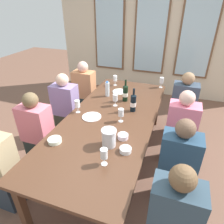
% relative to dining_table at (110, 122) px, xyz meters
% --- Properties ---
extents(ground_plane, '(12.00, 12.00, 0.00)m').
position_rel_dining_table_xyz_m(ground_plane, '(0.00, 0.00, -0.68)').
color(ground_plane, brown).
extents(back_wall_with_windows, '(4.29, 0.10, 2.90)m').
position_rel_dining_table_xyz_m(back_wall_with_windows, '(0.00, 2.65, 0.77)').
color(back_wall_with_windows, beige).
rests_on(back_wall_with_windows, ground).
extents(dining_table, '(1.09, 2.60, 0.74)m').
position_rel_dining_table_xyz_m(dining_table, '(0.00, 0.00, 0.00)').
color(dining_table, '#523322').
rests_on(dining_table, ground).
extents(white_plate_0, '(0.23, 0.23, 0.01)m').
position_rel_dining_table_xyz_m(white_plate_0, '(-0.12, 0.81, 0.07)').
color(white_plate_0, white).
rests_on(white_plate_0, dining_table).
extents(white_plate_1, '(0.24, 0.24, 0.01)m').
position_rel_dining_table_xyz_m(white_plate_1, '(-0.23, -0.06, 0.07)').
color(white_plate_1, white).
rests_on(white_plate_1, dining_table).
extents(metal_pitcher, '(0.16, 0.16, 0.19)m').
position_rel_dining_table_xyz_m(metal_pitcher, '(0.17, -0.51, 0.16)').
color(metal_pitcher, silver).
rests_on(metal_pitcher, dining_table).
extents(wine_bottle_0, '(0.08, 0.08, 0.32)m').
position_rel_dining_table_xyz_m(wine_bottle_0, '(0.22, 0.27, 0.18)').
color(wine_bottle_0, black).
rests_on(wine_bottle_0, dining_table).
extents(wine_bottle_1, '(0.08, 0.08, 0.32)m').
position_rel_dining_table_xyz_m(wine_bottle_1, '(0.04, 0.53, 0.19)').
color(wine_bottle_1, black).
rests_on(wine_bottle_1, dining_table).
extents(tasting_bowl_0, '(0.12, 0.12, 0.05)m').
position_rel_dining_table_xyz_m(tasting_bowl_0, '(0.27, -0.35, 0.09)').
color(tasting_bowl_0, white).
rests_on(tasting_bowl_0, dining_table).
extents(tasting_bowl_1, '(0.14, 0.14, 0.04)m').
position_rel_dining_table_xyz_m(tasting_bowl_1, '(-0.39, -0.65, 0.08)').
color(tasting_bowl_1, white).
rests_on(tasting_bowl_1, dining_table).
extents(tasting_bowl_2, '(0.12, 0.12, 0.05)m').
position_rel_dining_table_xyz_m(tasting_bowl_2, '(0.36, -0.56, 0.08)').
color(tasting_bowl_2, white).
rests_on(tasting_bowl_2, dining_table).
extents(water_bottle, '(0.06, 0.06, 0.24)m').
position_rel_dining_table_xyz_m(water_bottle, '(-0.26, 0.60, 0.17)').
color(water_bottle, white).
rests_on(water_bottle, dining_table).
extents(wine_glass_0, '(0.07, 0.07, 0.17)m').
position_rel_dining_table_xyz_m(wine_glass_0, '(0.22, -0.78, 0.18)').
color(wine_glass_0, white).
rests_on(wine_glass_0, dining_table).
extents(wine_glass_1, '(0.07, 0.07, 0.17)m').
position_rel_dining_table_xyz_m(wine_glass_1, '(-0.29, 1.05, 0.18)').
color(wine_glass_1, white).
rests_on(wine_glass_1, dining_table).
extents(wine_glass_2, '(0.07, 0.07, 0.17)m').
position_rel_dining_table_xyz_m(wine_glass_2, '(0.47, 1.21, 0.18)').
color(wine_glass_2, white).
rests_on(wine_glass_2, dining_table).
extents(wine_glass_3, '(0.07, 0.07, 0.17)m').
position_rel_dining_table_xyz_m(wine_glass_3, '(0.15, -0.04, 0.18)').
color(wine_glass_3, white).
rests_on(wine_glass_3, dining_table).
extents(wine_glass_4, '(0.07, 0.07, 0.17)m').
position_rel_dining_table_xyz_m(wine_glass_4, '(-0.05, 0.33, 0.18)').
color(wine_glass_4, white).
rests_on(wine_glass_4, dining_table).
extents(wine_glass_5, '(0.07, 0.07, 0.17)m').
position_rel_dining_table_xyz_m(wine_glass_5, '(-0.45, -0.01, 0.18)').
color(wine_glass_5, white).
rests_on(wine_glass_5, dining_table).
extents(seated_person_0, '(0.38, 0.24, 1.11)m').
position_rel_dining_table_xyz_m(seated_person_0, '(-0.87, 1.02, -0.15)').
color(seated_person_0, '#273535').
rests_on(seated_person_0, ground).
extents(seated_person_1, '(0.38, 0.24, 1.11)m').
position_rel_dining_table_xyz_m(seated_person_1, '(0.87, 1.01, -0.15)').
color(seated_person_1, '#293540').
rests_on(seated_person_1, ground).
extents(seated_person_2, '(0.38, 0.24, 1.11)m').
position_rel_dining_table_xyz_m(seated_person_2, '(-0.87, 0.35, -0.15)').
color(seated_person_2, '#37382B').
rests_on(seated_person_2, ground).
extents(seated_person_3, '(0.38, 0.24, 1.11)m').
position_rel_dining_table_xyz_m(seated_person_3, '(0.87, 0.31, -0.15)').
color(seated_person_3, '#353139').
rests_on(seated_person_3, ground).
extents(seated_person_5, '(0.38, 0.24, 1.11)m').
position_rel_dining_table_xyz_m(seated_person_5, '(0.87, -0.99, -0.15)').
color(seated_person_5, '#312F30').
rests_on(seated_person_5, ground).
extents(seated_person_6, '(0.38, 0.24, 1.11)m').
position_rel_dining_table_xyz_m(seated_person_6, '(-0.87, -0.36, -0.15)').
color(seated_person_6, '#282F2D').
rests_on(seated_person_6, ground).
extents(seated_person_7, '(0.38, 0.24, 1.11)m').
position_rel_dining_table_xyz_m(seated_person_7, '(0.87, -0.37, -0.15)').
color(seated_person_7, '#2A2D3E').
rests_on(seated_person_7, ground).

